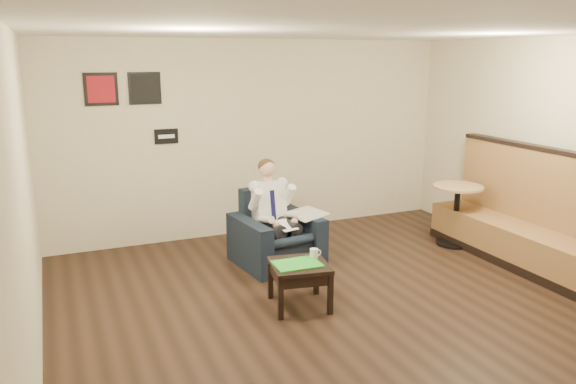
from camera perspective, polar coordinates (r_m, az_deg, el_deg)
name	(u,v)px	position (r m, az deg, el deg)	size (l,w,h in m)	color
ground	(357,310)	(5.98, 7.01, -11.83)	(6.00, 6.00, 0.00)	black
wall_back	(256,138)	(8.21, -3.28, 5.49)	(6.00, 0.02, 2.80)	beige
wall_left	(24,211)	(4.79, -25.25, -1.72)	(0.02, 6.00, 2.80)	beige
ceiling	(366,29)	(5.41, 7.90, 16.05)	(6.00, 6.00, 0.02)	white
seating_sign	(166,136)	(7.84, -12.26, 5.55)	(0.32, 0.02, 0.20)	black
art_print_left	(101,89)	(7.67, -18.46, 9.88)	(0.42, 0.03, 0.42)	maroon
art_print_right	(145,88)	(7.73, -14.35, 10.18)	(0.42, 0.03, 0.42)	black
armchair	(276,229)	(7.04, -1.19, -3.76)	(0.94, 0.94, 0.91)	black
seated_man	(281,218)	(6.89, -0.70, -2.67)	(0.60, 0.89, 1.25)	white
lap_papers	(285,225)	(6.83, -0.28, -3.39)	(0.21, 0.30, 0.01)	white
newspaper	(306,214)	(7.10, 1.89, -2.22)	(0.40, 0.50, 0.01)	silver
side_table	(299,285)	(5.94, 1.16, -9.41)	(0.58, 0.58, 0.47)	black
green_folder	(297,264)	(5.82, 0.92, -7.31)	(0.47, 0.34, 0.01)	green
coffee_mug	(314,253)	(5.99, 2.64, -6.25)	(0.09, 0.09, 0.10)	white
smartphone	(300,257)	(6.01, 1.27, -6.63)	(0.15, 0.07, 0.01)	black
banquette	(527,209)	(7.55, 23.08, -1.57)	(0.67, 2.83, 1.45)	olive
cafe_table	(456,215)	(8.10, 16.70, -2.27)	(0.68, 0.68, 0.84)	tan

